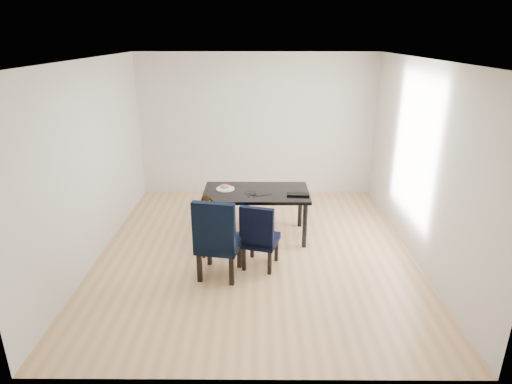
{
  "coord_description": "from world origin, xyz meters",
  "views": [
    {
      "loc": [
        0.03,
        -5.6,
        3.0
      ],
      "look_at": [
        0.0,
        0.2,
        0.85
      ],
      "focal_mm": 30.0,
      "sensor_mm": 36.0,
      "label": 1
    }
  ],
  "objects_px": {
    "child": "(209,227)",
    "plate": "(225,189)",
    "dining_table": "(256,214)",
    "chair_right": "(261,235)",
    "chair_left": "(219,236)",
    "laptop": "(298,193)"
  },
  "relations": [
    {
      "from": "chair_right",
      "to": "plate",
      "type": "bearing_deg",
      "value": 134.61
    },
    {
      "from": "dining_table",
      "to": "plate",
      "type": "distance_m",
      "value": 0.62
    },
    {
      "from": "dining_table",
      "to": "plate",
      "type": "relative_size",
      "value": 5.69
    },
    {
      "from": "chair_left",
      "to": "plate",
      "type": "relative_size",
      "value": 3.94
    },
    {
      "from": "laptop",
      "to": "plate",
      "type": "bearing_deg",
      "value": -6.3
    },
    {
      "from": "dining_table",
      "to": "chair_right",
      "type": "distance_m",
      "value": 0.92
    },
    {
      "from": "chair_left",
      "to": "child",
      "type": "xyz_separation_m",
      "value": [
        -0.19,
        0.5,
        -0.1
      ]
    },
    {
      "from": "dining_table",
      "to": "plate",
      "type": "bearing_deg",
      "value": 169.55
    },
    {
      "from": "chair_left",
      "to": "chair_right",
      "type": "bearing_deg",
      "value": 33.84
    },
    {
      "from": "chair_left",
      "to": "laptop",
      "type": "height_order",
      "value": "chair_left"
    },
    {
      "from": "dining_table",
      "to": "child",
      "type": "relative_size",
      "value": 1.77
    },
    {
      "from": "dining_table",
      "to": "child",
      "type": "xyz_separation_m",
      "value": [
        -0.66,
        -0.65,
        0.08
      ]
    },
    {
      "from": "chair_right",
      "to": "plate",
      "type": "xyz_separation_m",
      "value": [
        -0.54,
        1.0,
        0.29
      ]
    },
    {
      "from": "dining_table",
      "to": "plate",
      "type": "height_order",
      "value": "plate"
    },
    {
      "from": "child",
      "to": "chair_left",
      "type": "bearing_deg",
      "value": -85.67
    },
    {
      "from": "chair_right",
      "to": "laptop",
      "type": "height_order",
      "value": "chair_right"
    },
    {
      "from": "chair_left",
      "to": "plate",
      "type": "xyz_separation_m",
      "value": [
        -0.01,
        1.24,
        0.2
      ]
    },
    {
      "from": "chair_right",
      "to": "dining_table",
      "type": "bearing_deg",
      "value": 110.35
    },
    {
      "from": "laptop",
      "to": "child",
      "type": "bearing_deg",
      "value": 26.77
    },
    {
      "from": "child",
      "to": "plate",
      "type": "bearing_deg",
      "value": 59.2
    },
    {
      "from": "chair_left",
      "to": "plate",
      "type": "height_order",
      "value": "chair_left"
    },
    {
      "from": "dining_table",
      "to": "chair_right",
      "type": "height_order",
      "value": "chair_right"
    }
  ]
}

